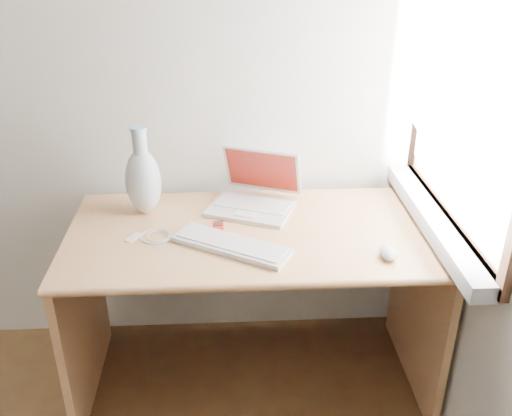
{
  "coord_description": "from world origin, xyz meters",
  "views": [
    {
      "loc": [
        0.94,
        -0.51,
        1.77
      ],
      "look_at": [
        1.04,
        1.35,
        0.83
      ],
      "focal_mm": 40.0,
      "sensor_mm": 36.0,
      "label": 1
    }
  ],
  "objects": [
    {
      "name": "cable_coil",
      "position": [
        0.67,
        1.33,
        0.74
      ],
      "size": [
        0.15,
        0.15,
        0.01
      ],
      "primitive_type": "torus",
      "rotation": [
        0.0,
        0.0,
        -0.4
      ],
      "color": "white",
      "rests_on": "desk"
    },
    {
      "name": "mouse",
      "position": [
        1.49,
        1.14,
        0.75
      ],
      "size": [
        0.07,
        0.1,
        0.03
      ],
      "primitive_type": "ellipsoid",
      "rotation": [
        0.0,
        0.0,
        -0.09
      ],
      "color": "silver",
      "rests_on": "desk"
    },
    {
      "name": "ipod",
      "position": [
        0.9,
        1.38,
        0.74
      ],
      "size": [
        0.04,
        0.09,
        0.01
      ],
      "rotation": [
        0.0,
        0.0,
        0.01
      ],
      "color": "red",
      "rests_on": "desk"
    },
    {
      "name": "vase",
      "position": [
        0.61,
        1.53,
        0.88
      ],
      "size": [
        0.14,
        0.14,
        0.35
      ],
      "color": "silver",
      "rests_on": "desk"
    },
    {
      "name": "external_keyboard",
      "position": [
        0.95,
        1.23,
        0.75
      ],
      "size": [
        0.44,
        0.33,
        0.02
      ],
      "rotation": [
        0.0,
        0.0,
        -0.54
      ],
      "color": "white",
      "rests_on": "desk"
    },
    {
      "name": "remote",
      "position": [
        0.59,
        1.32,
        0.74
      ],
      "size": [
        0.06,
        0.08,
        0.01
      ],
      "primitive_type": "cube",
      "rotation": [
        0.0,
        0.0,
        -0.51
      ],
      "color": "white",
      "rests_on": "desk"
    },
    {
      "name": "laptop",
      "position": [
        1.03,
        1.56,
        0.78
      ],
      "size": [
        0.38,
        0.38,
        0.22
      ],
      "rotation": [
        0.0,
        0.0,
        -0.39
      ],
      "color": "silver",
      "rests_on": "desk"
    },
    {
      "name": "desk",
      "position": [
        1.03,
        1.44,
        0.52
      ],
      "size": [
        1.39,
        0.7,
        0.73
      ],
      "color": "tan",
      "rests_on": "floor"
    },
    {
      "name": "window",
      "position": [
        1.72,
        1.3,
        1.28
      ],
      "size": [
        0.11,
        0.99,
        1.1
      ],
      "color": "white",
      "rests_on": "right_wall"
    }
  ]
}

